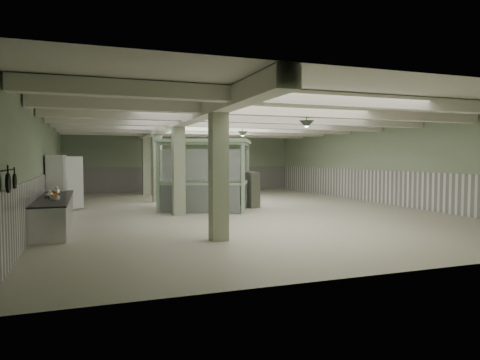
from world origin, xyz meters
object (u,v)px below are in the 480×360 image
object	(u,v)px
walkin_cooler	(58,185)
guard_booth	(206,163)
prep_counter	(54,212)
filing_cabinet	(251,190)

from	to	relation	value
walkin_cooler	guard_booth	size ratio (longest dim) A/B	0.54
prep_counter	filing_cabinet	distance (m)	7.87
guard_booth	prep_counter	bearing A→B (deg)	-127.53
guard_booth	filing_cabinet	size ratio (longest dim) A/B	2.93
prep_counter	walkin_cooler	world-z (taller)	walkin_cooler
prep_counter	filing_cabinet	xyz separation A→B (m)	(7.33, 2.86, 0.28)
prep_counter	filing_cabinet	size ratio (longest dim) A/B	3.64
guard_booth	walkin_cooler	bearing A→B (deg)	-160.73
filing_cabinet	guard_booth	bearing A→B (deg)	159.87
prep_counter	walkin_cooler	bearing A→B (deg)	91.42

